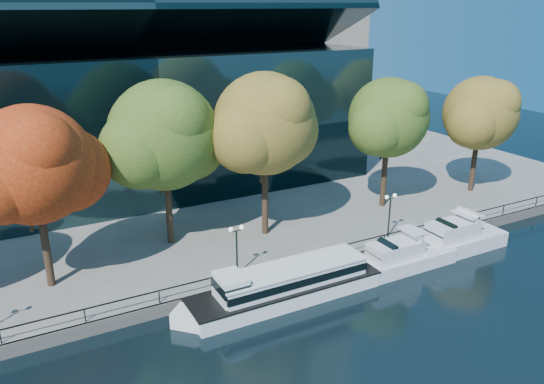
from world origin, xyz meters
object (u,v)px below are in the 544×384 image
cruiser_far (452,240)px  tree_2 (166,137)px  cruiser_near (395,259)px  tree_4 (390,119)px  tree_5 (482,115)px  tour_boat (281,284)px  lamp_1 (236,239)px  tree_1 (36,167)px  lamp_2 (390,206)px  tree_3 (267,126)px

cruiser_far → tree_2: bearing=151.9°
cruiser_near → tree_4: tree_4 is taller
cruiser_far → tree_5: bearing=35.9°
tour_boat → lamp_1: lamp_1 is taller
tree_4 → tree_2: bearing=175.8°
lamp_1 → cruiser_far: bearing=-10.4°
tree_1 → tree_5: tree_1 is taller
tree_5 → tree_2: bearing=175.6°
cruiser_near → cruiser_far: 6.64m
tree_2 → tree_5: size_ratio=1.12×
tree_4 → lamp_1: tree_4 is taller
tree_1 → lamp_2: bearing=-10.1°
cruiser_near → tree_2: bearing=141.8°
cruiser_near → tree_3: 15.42m
tour_boat → cruiser_near: bearing=-1.4°
tree_3 → tree_1: bearing=-177.1°
tour_boat → tree_5: (29.52, 8.93, 8.24)m
tour_boat → tree_2: bearing=111.0°
tree_4 → tree_5: size_ratio=1.04×
tree_3 → tree_4: bearing=2.2°
cruiser_far → tree_5: 17.37m
tree_1 → tree_5: (44.18, 0.48, -0.61)m
tree_4 → lamp_2: 10.01m
cruiser_near → tree_5: bearing=25.9°
tree_1 → cruiser_far: bearing=-14.8°
tree_2 → tree_1: bearing=-163.2°
tour_boat → cruiser_near: cruiser_near is taller
tree_1 → tree_5: size_ratio=1.07×
tree_4 → tree_3: bearing=-177.8°
tree_5 → lamp_2: size_ratio=3.14×
tree_4 → tree_5: 11.84m
tour_boat → lamp_2: size_ratio=4.04×
tree_5 → tree_1: bearing=-179.4°
tour_boat → cruiser_far: size_ratio=1.46×
cruiser_far → lamp_1: lamp_1 is taller
tree_4 → cruiser_near: bearing=-125.1°
tree_1 → tree_4: bearing=2.6°
cruiser_far → tree_1: bearing=165.2°
tour_boat → tree_2: (-4.43, 11.55, 9.10)m
tour_boat → tree_5: tree_5 is taller
cruiser_far → tree_2: tree_2 is taller
cruiser_far → tree_2: size_ratio=0.79×
tree_3 → lamp_2: tree_3 is taller
tour_boat → tree_3: bearing=68.1°
cruiser_near → tree_5: size_ratio=0.89×
tree_5 → tree_4: bearing=175.3°
cruiser_near → lamp_1: (-12.50, 3.79, 2.96)m
lamp_1 → tree_3: bearing=45.8°
tree_1 → lamp_2: (27.62, -4.94, -6.18)m
cruiser_near → tree_1: tree_1 is taller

